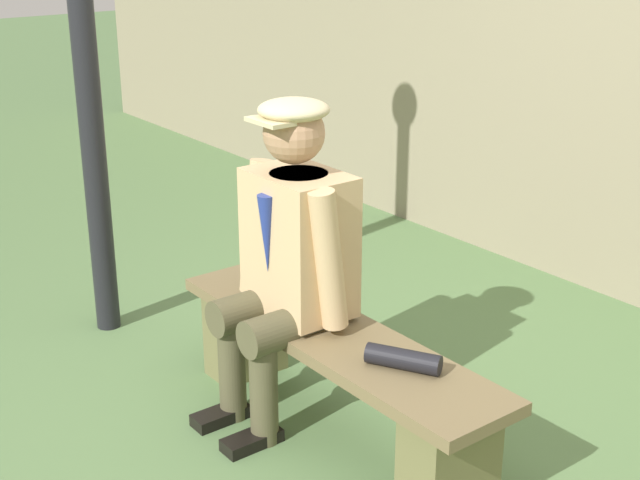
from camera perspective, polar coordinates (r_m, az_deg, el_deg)
name	(u,v)px	position (r m, az deg, el deg)	size (l,w,h in m)	color
ground_plane	(334,431)	(3.68, 0.86, -11.97)	(30.00, 30.00, 0.00)	#577848
bench	(334,369)	(3.54, 0.88, -8.16)	(1.62, 0.38, 0.44)	brown
seated_man	(288,250)	(3.49, -2.01, -0.62)	(0.58, 0.58, 1.31)	tan
rolled_magazine	(403,359)	(3.20, 5.28, -7.51)	(0.07, 0.07, 0.27)	black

